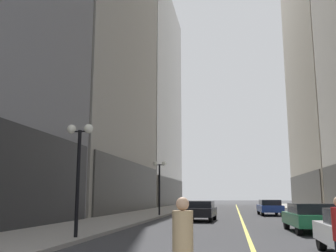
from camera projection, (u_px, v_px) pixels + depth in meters
ground_plane at (239, 213)px, 36.82m from camera, size 200.00×200.00×0.00m
sidewalk_left at (155, 212)px, 38.17m from camera, size 4.50×78.00×0.15m
sidewalk_right at (329, 213)px, 35.50m from camera, size 4.50×78.00×0.15m
lane_centre_stripe at (239, 213)px, 36.82m from camera, size 0.16×70.00×0.01m
building_left_far at (141, 99)px, 66.97m from camera, size 11.15×26.00×36.98m
building_right_far at (330, 73)px, 62.36m from camera, size 10.83×26.00×42.97m
car_green at (310, 217)px, 17.72m from camera, size 2.04×4.38×1.32m
car_black at (201, 210)px, 25.68m from camera, size 2.01×4.16×1.32m
car_blue at (270, 207)px, 32.86m from camera, size 1.97×4.53×1.32m
pedestrian_in_tan_trench at (183, 241)px, 6.13m from camera, size 0.48×0.48×1.65m
street_lamp_left_near at (79, 154)px, 14.76m from camera, size 1.06×0.36×4.43m
street_lamp_left_far at (159, 176)px, 31.00m from camera, size 1.06×0.36×4.43m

